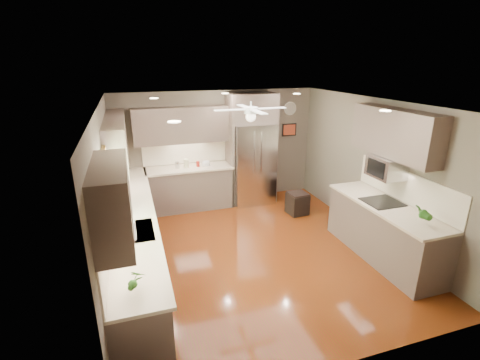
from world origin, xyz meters
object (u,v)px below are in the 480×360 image
bowl (206,165)px  stool (297,203)px  refrigerator (252,151)px  canister_d (198,164)px  microwave (386,167)px  potted_plant_right (423,213)px  canister_b (177,165)px  canister_c (186,163)px  potted_plant_left (136,279)px  soap_bottle (124,218)px  paper_towel (132,231)px

bowl → stool: bowl is taller
refrigerator → canister_d: bearing=178.9°
refrigerator → microwave: size_ratio=4.45×
microwave → potted_plant_right: bearing=-96.8°
bowl → canister_b: bearing=178.0°
canister_c → stool: size_ratio=0.39×
bowl → microwave: (2.37, -2.72, 0.52)m
canister_d → potted_plant_left: (-1.42, -4.03, 0.08)m
bowl → potted_plant_right: bearing=-58.4°
potted_plant_right → refrigerator: (-1.21, 3.66, 0.09)m
soap_bottle → canister_c: bearing=62.0°
refrigerator → microwave: bearing=-63.9°
potted_plant_right → bowl: 4.31m
canister_c → microwave: microwave is taller
potted_plant_left → canister_d: bearing=70.6°
paper_towel → canister_c: bearing=68.2°
refrigerator → paper_towel: (-2.66, -2.93, -0.11)m
canister_d → microwave: size_ratio=0.21×
bowl → paper_towel: 3.35m
canister_c → stool: 2.51m
soap_bottle → refrigerator: refrigerator is taller
canister_c → microwave: 3.95m
canister_d → soap_bottle: (-1.54, -2.40, 0.03)m
canister_b → refrigerator: refrigerator is taller
soap_bottle → microwave: size_ratio=0.31×
paper_towel → canister_d: bearing=64.0°
refrigerator → stool: (0.68, -0.98, -0.95)m
canister_b → potted_plant_left: bearing=-103.6°
potted_plant_right → canister_d: bearing=123.5°
microwave → bowl: bearing=131.1°
microwave → stool: (-0.64, 1.72, -1.24)m
canister_b → soap_bottle: (-1.10, -2.41, 0.02)m
stool → canister_d: bearing=152.2°
soap_bottle → bowl: bearing=54.4°
refrigerator → canister_b: bearing=179.0°
bowl → soap_bottle: bearing=-125.6°
paper_towel → potted_plant_left: bearing=-89.1°
canister_c → bowl: canister_c is taller
canister_b → bowl: 0.62m
canister_c → bowl: size_ratio=0.93×
canister_b → canister_d: size_ratio=1.26×
stool → paper_towel: paper_towel is taller
bowl → paper_towel: (-1.61, -2.94, 0.12)m
canister_d → microwave: bearing=-47.0°
canister_b → refrigerator: size_ratio=0.06×
stool → refrigerator: bearing=124.8°
refrigerator → canister_c: bearing=178.4°
bowl → refrigerator: (1.05, -0.01, 0.22)m
canister_c → bowl: bearing=-4.5°
refrigerator → microwave: (1.33, -2.71, 0.29)m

